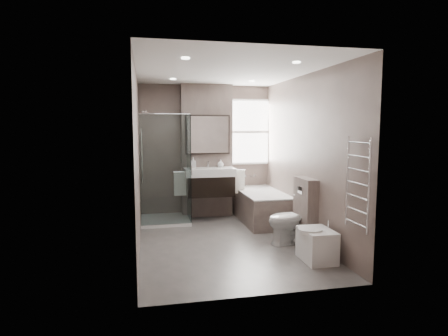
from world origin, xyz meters
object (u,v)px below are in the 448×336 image
object	(u,v)px
bathtub	(261,205)
toilet	(291,219)
vanity	(210,182)
bidet	(316,244)

from	to	relation	value
bathtub	toilet	world-z (taller)	toilet
vanity	bidet	bearing A→B (deg)	-67.79
toilet	bidet	bearing A→B (deg)	-10.88
bidet	toilet	bearing A→B (deg)	93.12
bathtub	toilet	size ratio (longest dim) A/B	2.15
bathtub	bidet	world-z (taller)	bathtub
bathtub	bidet	size ratio (longest dim) A/B	2.91
vanity	toilet	xyz separation A→B (m)	(0.97, -1.68, -0.37)
bathtub	bidet	distance (m)	2.16
vanity	bidet	size ratio (longest dim) A/B	1.73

